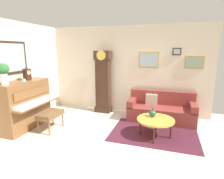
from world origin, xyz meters
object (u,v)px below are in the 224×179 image
at_px(teacup, 24,80).
at_px(piano_bench, 50,115).
at_px(couch, 161,110).
at_px(flower_vase, 3,71).
at_px(green_jug, 152,113).
at_px(grandfather_clock, 103,84).
at_px(mantel_clock, 27,74).
at_px(piano, 24,104).
at_px(coffee_table, 156,120).

bearing_deg(teacup, piano_bench, 3.06).
bearing_deg(couch, piano_bench, -149.66).
xyz_separation_m(flower_vase, green_jug, (3.28, 1.12, -1.04)).
xyz_separation_m(grandfather_clock, flower_vase, (-1.56, -2.33, 0.61)).
relative_size(grandfather_clock, mantel_clock, 5.34).
distance_m(couch, mantel_clock, 3.89).
xyz_separation_m(piano, flower_vase, (0.00, -0.51, 0.94)).
height_order(couch, coffee_table, couch).
distance_m(piano_bench, flower_vase, 1.50).
height_order(grandfather_clock, couch, grandfather_clock).
bearing_deg(grandfather_clock, piano, -130.62).
bearing_deg(flower_vase, green_jug, 18.88).
bearing_deg(flower_vase, piano_bench, 37.29).
relative_size(piano, coffee_table, 1.64).
bearing_deg(grandfather_clock, green_jug, -34.86).
xyz_separation_m(grandfather_clock, mantel_clock, (-1.56, -1.61, 0.47)).
xyz_separation_m(mantel_clock, teacup, (0.05, -0.18, -0.15)).
bearing_deg(mantel_clock, piano, -90.82).
bearing_deg(grandfather_clock, piano_bench, -114.64).
bearing_deg(teacup, piano, -157.49).
xyz_separation_m(piano_bench, couch, (2.69, 1.58, -0.09)).
height_order(piano_bench, flower_vase, flower_vase).
distance_m(mantel_clock, teacup, 0.24).
bearing_deg(green_jug, flower_vase, -161.12).
bearing_deg(flower_vase, couch, 31.96).
bearing_deg(piano, teacup, 22.51).
height_order(piano, teacup, teacup).
distance_m(piano_bench, green_jug, 2.60).
bearing_deg(coffee_table, piano, -171.74).
bearing_deg(coffee_table, green_jug, 126.51).
xyz_separation_m(piano, coffee_table, (3.38, 0.49, -0.22)).
xyz_separation_m(grandfather_clock, coffee_table, (1.82, -1.33, -0.55)).
bearing_deg(flower_vase, teacup, 84.14).
xyz_separation_m(piano, couch, (3.44, 1.64, -0.32)).
bearing_deg(green_jug, teacup, -169.67).
distance_m(piano, teacup, 0.65).
bearing_deg(couch, coffee_table, -93.37).
relative_size(piano_bench, teacup, 6.03).
bearing_deg(teacup, mantel_clock, 106.51).
height_order(grandfather_clock, teacup, grandfather_clock).
bearing_deg(couch, teacup, -154.54).
distance_m(piano, couch, 3.83).
bearing_deg(coffee_table, grandfather_clock, 143.90).
height_order(mantel_clock, green_jug, mantel_clock).
height_order(grandfather_clock, flower_vase, grandfather_clock).
bearing_deg(teacup, couch, 25.46).
height_order(mantel_clock, teacup, mantel_clock).
relative_size(coffee_table, teacup, 7.59).
xyz_separation_m(teacup, green_jug, (3.23, 0.59, -0.75)).
relative_size(piano, piano_bench, 2.06).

